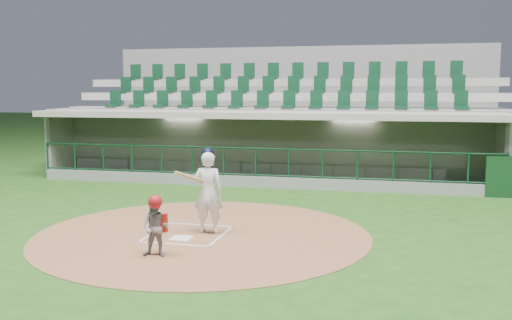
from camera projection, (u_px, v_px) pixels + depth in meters
The scene contains 8 objects.
ground at pixel (193, 231), 12.55m from camera, with size 120.00×120.00×0.00m, color #1F4714.
dirt_circle at pixel (203, 234), 12.29m from camera, with size 7.20×7.20×0.01m, color brown.
home_plate at pixel (181, 238), 11.87m from camera, with size 0.43×0.43×0.02m, color white.
batter_box_chalk at pixel (188, 234), 12.26m from camera, with size 1.55×1.80×0.01m.
dugout_structure at pixel (272, 151), 19.95m from camera, with size 16.40×3.70×3.00m.
seating_deck at pixel (284, 132), 22.91m from camera, with size 17.00×6.72×5.15m.
batter at pixel (208, 191), 12.24m from camera, with size 0.87×0.86×1.87m.
catcher at pixel (156, 226), 10.55m from camera, with size 0.56×0.45×1.16m.
Camera 1 is at (4.21, -11.61, 3.08)m, focal length 40.00 mm.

